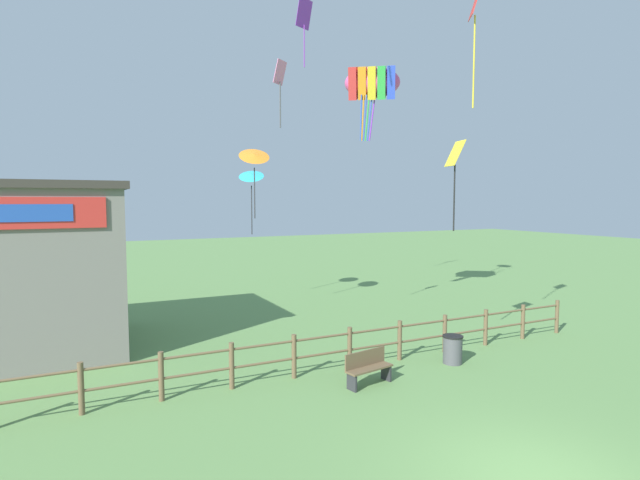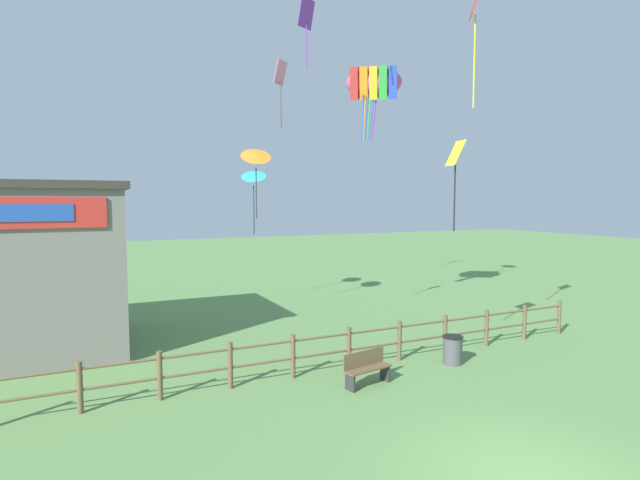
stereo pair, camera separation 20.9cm
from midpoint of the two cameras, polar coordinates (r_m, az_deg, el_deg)
The scene contains 11 objects.
wooden_fence at distance 15.27m, azimuth 3.73°, elevation -11.95°, with size 18.31×0.14×1.26m.
seaside_building at distance 19.25m, azimuth -32.06°, elevation -2.74°, with size 7.34×5.88×5.63m.
park_bench_near_fence at distance 14.10m, azimuth 5.78°, elevation -14.26°, with size 1.48×0.66×0.93m.
trash_bin at distance 16.28m, azimuth 15.27°, elevation -12.02°, with size 0.63×0.63×0.87m.
kite_rainbow_parafoil at distance 22.91m, azimuth 6.46°, elevation 17.43°, with size 2.91×2.72×3.37m.
kite_purple_streamer at distance 26.35m, azimuth -1.32°, elevation 23.96°, with size 1.00×0.69×3.20m.
kite_orange_delta at distance 22.08m, azimuth -7.07°, elevation 9.44°, with size 1.52×1.39×3.14m.
kite_pink_diamond at distance 18.28m, azimuth -4.19°, elevation 17.57°, with size 0.61×0.54×2.30m.
kite_red_diamond at distance 17.56m, azimuth 17.68°, elevation 22.69°, with size 0.64×0.76×3.71m.
kite_cyan_delta at distance 24.57m, azimuth -7.36°, elevation 7.16°, with size 1.58×1.52×3.20m.
kite_yellow_diamond at distance 16.69m, azimuth 15.54°, elevation 8.02°, with size 0.55×0.73×2.90m.
Camera 2 is at (-7.13, -6.04, 5.03)m, focal length 28.00 mm.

